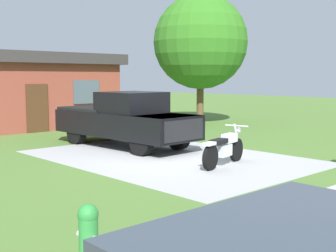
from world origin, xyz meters
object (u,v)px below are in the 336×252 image
Objects in this scene: motorcycle at (224,148)px; fire_hydrant at (89,239)px; neighbor_house at (11,90)px; shade_tree at (201,42)px; pickup_truck at (123,119)px.

motorcycle is 7.28m from fire_hydrant.
fire_hydrant is 0.09× the size of neighbor_house.
fire_hydrant is at bearing -141.31° from shade_tree.
pickup_truck is (0.07, 4.59, 0.48)m from motorcycle.
neighbor_house is (-0.30, 8.25, 0.84)m from pickup_truck.
fire_hydrant is 0.13× the size of shade_tree.
shade_tree is at bearing 38.69° from fire_hydrant.
neighbor_house reaches higher than motorcycle.
pickup_truck is 8.30m from neighbor_house.
neighbor_house is at bearing 68.77° from fire_hydrant.
neighbor_house is (6.26, 16.12, 1.36)m from fire_hydrant.
motorcycle is 11.79m from shade_tree.
motorcycle is at bearing 26.82° from fire_hydrant.
fire_hydrant is 17.35m from neighbor_house.
motorcycle is at bearing -133.62° from shade_tree.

